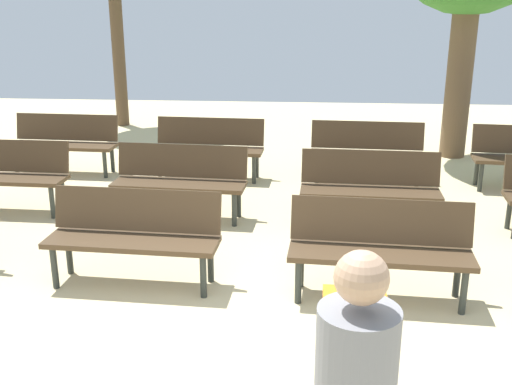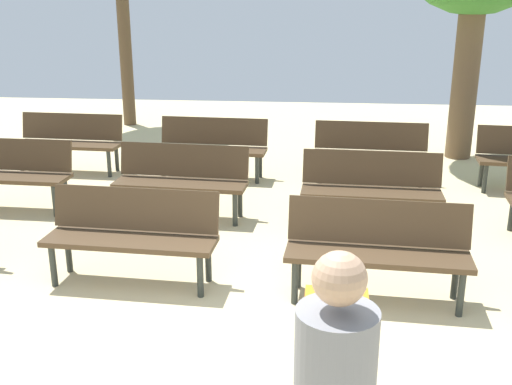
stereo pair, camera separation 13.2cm
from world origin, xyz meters
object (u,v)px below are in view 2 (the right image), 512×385
at_px(bench_r0_c1, 132,231).
at_px(bench_r2_c1, 213,144).
at_px(bench_r2_c0, 70,139).
at_px(bench_r2_c2, 371,149).
at_px(bench_r1_c2, 371,185).
at_px(bench_r1_c1, 182,177).
at_px(bench_r1_c0, 8,170).
at_px(bench_r0_c2, 378,245).

bearing_deg(bench_r0_c1, bench_r2_c1, 90.41).
xyz_separation_m(bench_r2_c0, bench_r2_c2, (4.53, -0.21, 0.00)).
distance_m(bench_r2_c0, bench_r2_c2, 4.54).
bearing_deg(bench_r2_c0, bench_r1_c2, -21.51).
xyz_separation_m(bench_r1_c2, bench_r2_c0, (-4.40, 1.96, 0.00)).
bearing_deg(bench_r2_c2, bench_r2_c0, 179.96).
height_order(bench_r1_c2, bench_r2_c2, same).
xyz_separation_m(bench_r0_c1, bench_r2_c2, (2.46, 3.42, 0.00)).
height_order(bench_r1_c1, bench_r2_c0, same).
xyz_separation_m(bench_r1_c1, bench_r1_c2, (2.26, -0.13, 0.00)).
relative_size(bench_r0_c1, bench_r1_c0, 1.01).
distance_m(bench_r0_c1, bench_r1_c2, 2.87).
height_order(bench_r1_c0, bench_r2_c1, same).
distance_m(bench_r1_c0, bench_r1_c2, 4.51).
distance_m(bench_r1_c1, bench_r1_c2, 2.26).
bearing_deg(bench_r2_c2, bench_r2_c1, -179.79).
relative_size(bench_r0_c1, bench_r2_c2, 1.00).
height_order(bench_r0_c1, bench_r1_c0, same).
distance_m(bench_r2_c0, bench_r2_c1, 2.24).
bearing_deg(bench_r1_c1, bench_r1_c0, -178.48).
xyz_separation_m(bench_r0_c1, bench_r1_c2, (2.33, 1.67, 0.00)).
distance_m(bench_r1_c2, bench_r2_c2, 1.76).
bearing_deg(bench_r1_c2, bench_r2_c0, 158.27).
distance_m(bench_r0_c2, bench_r1_c2, 1.80).
xyz_separation_m(bench_r1_c1, bench_r2_c1, (0.09, 1.72, 0.00)).
bearing_deg(bench_r1_c1, bench_r2_c1, 90.54).
bearing_deg(bench_r1_c2, bench_r1_c0, 179.67).
distance_m(bench_r1_c1, bench_r2_c2, 2.89).
bearing_deg(bench_r2_c0, bench_r0_c1, -57.84).
bearing_deg(bench_r2_c1, bench_r2_c0, -179.97).
bearing_deg(bench_r2_c0, bench_r2_c2, -0.16).
bearing_deg(bench_r1_c2, bench_r0_c2, -90.49).
bearing_deg(bench_r0_c1, bench_r1_c2, 38.72).
xyz_separation_m(bench_r0_c1, bench_r2_c1, (0.16, 3.52, 0.00)).
height_order(bench_r0_c2, bench_r1_c0, same).
bearing_deg(bench_r0_c2, bench_r2_c2, 89.98).
bearing_deg(bench_r2_c2, bench_r1_c2, -91.63).
xyz_separation_m(bench_r0_c1, bench_r1_c0, (-2.17, 1.88, 0.00)).
bearing_deg(bench_r1_c0, bench_r2_c2, 20.09).
bearing_deg(bench_r2_c1, bench_r0_c1, -89.75).
height_order(bench_r1_c0, bench_r2_c0, same).
xyz_separation_m(bench_r0_c1, bench_r1_c1, (0.08, 1.80, 0.00)).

